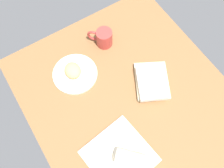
{
  "coord_description": "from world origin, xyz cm",
  "views": [
    {
      "loc": [
        -27.73,
        29.36,
        112.46
      ],
      "look_at": [
        12.57,
        3.83,
        7.0
      ],
      "focal_mm": 39.97,
      "sensor_mm": 36.0,
      "label": 1
    }
  ],
  "objects": [
    {
      "name": "breakfast_wrap",
      "position": [
        -19.85,
        15.68,
        8.73
      ],
      "size": [
        12.95,
        12.75,
        6.26
      ],
      "primitive_type": "cylinder",
      "rotation": [
        1.57,
        0.0,
        2.33
      ],
      "color": "beige",
      "rests_on": "square_plate"
    },
    {
      "name": "coffee_mug",
      "position": [
        35.65,
        -5.71,
        8.72
      ],
      "size": [
        10.97,
        10.61,
        9.23
      ],
      "color": "#B23833",
      "rests_on": "dining_table"
    },
    {
      "name": "scone_pastry",
      "position": [
        28.18,
        15.97,
        7.79
      ],
      "size": [
        9.5,
        8.26,
        4.79
      ],
      "primitive_type": "ellipsoid",
      "rotation": [
        0.0,
        0.0,
        3.07
      ],
      "color": "tan",
      "rests_on": "round_plate"
    },
    {
      "name": "book_stack",
      "position": [
        3.83,
        -12.63,
        6.18
      ],
      "size": [
        24.27,
        22.63,
        4.73
      ],
      "color": "beige",
      "rests_on": "dining_table"
    },
    {
      "name": "round_plate",
      "position": [
        27.53,
        15.49,
        4.7
      ],
      "size": [
        21.55,
        21.55,
        1.4
      ],
      "primitive_type": "cylinder",
      "color": "silver",
      "rests_on": "dining_table"
    },
    {
      "name": "dining_table",
      "position": [
        0.0,
        0.0,
        2.0
      ],
      "size": [
        110.0,
        90.0,
        4.0
      ],
      "primitive_type": "cube",
      "color": "brown",
      "rests_on": "ground"
    },
    {
      "name": "sauce_cup",
      "position": [
        -11.92,
        22.0,
        6.74
      ],
      "size": [
        5.24,
        5.24,
        2.12
      ],
      "color": "silver",
      "rests_on": "square_plate"
    },
    {
      "name": "square_plate",
      "position": [
        -16.33,
        18.49,
        4.8
      ],
      "size": [
        28.03,
        28.03,
        1.6
      ],
      "primitive_type": "cube",
      "rotation": [
        0.0,
        0.0,
        0.13
      ],
      "color": "silver",
      "rests_on": "dining_table"
    }
  ]
}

